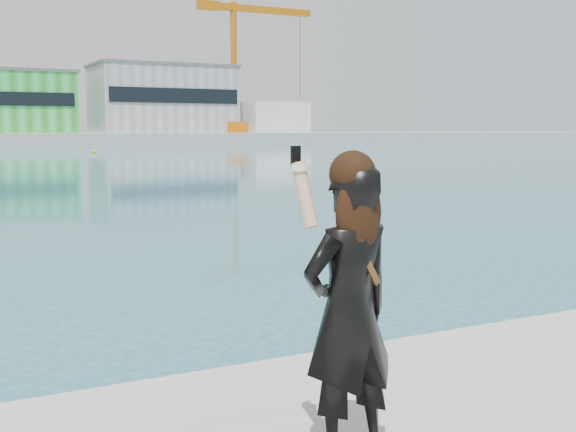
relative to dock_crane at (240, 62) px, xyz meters
name	(u,v)px	position (x,y,z in m)	size (l,w,h in m)	color
warehouse_grey_right	(163,99)	(-13.20, 5.98, -6.80)	(25.50, 15.35, 12.50)	gray
ancillary_shed	(273,117)	(8.80, 4.00, -10.07)	(12.00, 10.00, 6.00)	silver
dock_crane	(240,62)	(0.00, 0.00, 0.00)	(23.00, 4.00, 24.00)	orange
flagpole_right	(72,106)	(-31.11, -1.00, -8.53)	(1.28, 0.16, 8.00)	silver
buoy_near	(94,153)	(-37.46, -44.57, -15.07)	(0.50, 0.50, 0.50)	yellow
woman	(349,304)	(-53.50, -122.73, -13.41)	(0.63, 0.46, 1.70)	black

